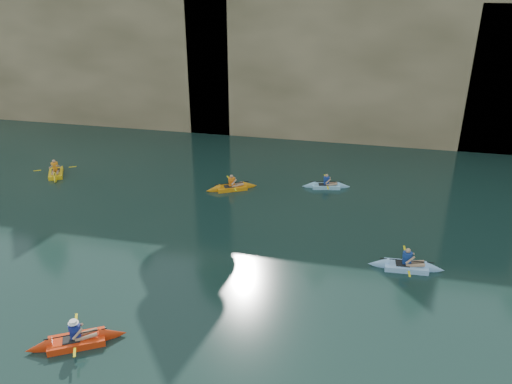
# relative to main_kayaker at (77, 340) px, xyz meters

# --- Properties ---
(ground) EXTENTS (160.00, 160.00, 0.00)m
(ground) POSITION_rel_main_kayaker_xyz_m (6.00, 1.33, -0.16)
(ground) COLOR black
(ground) RESTS_ON ground
(cliff) EXTENTS (70.00, 16.00, 12.00)m
(cliff) POSITION_rel_main_kayaker_xyz_m (6.00, 31.33, 5.84)
(cliff) COLOR tan
(cliff) RESTS_ON ground
(cliff_slab_west) EXTENTS (26.00, 2.40, 10.56)m
(cliff_slab_west) POSITION_rel_main_kayaker_xyz_m (-14.00, 23.93, 5.12)
(cliff_slab_west) COLOR tan
(cliff_slab_west) RESTS_ON ground
(cliff_slab_center) EXTENTS (24.00, 2.40, 11.40)m
(cliff_slab_center) POSITION_rel_main_kayaker_xyz_m (8.00, 23.93, 5.54)
(cliff_slab_center) COLOR tan
(cliff_slab_center) RESTS_ON ground
(sea_cave_west) EXTENTS (4.50, 1.00, 4.00)m
(sea_cave_west) POSITION_rel_main_kayaker_xyz_m (-12.00, 23.28, 1.84)
(sea_cave_west) COLOR black
(sea_cave_west) RESTS_ON ground
(sea_cave_center) EXTENTS (3.50, 1.00, 3.20)m
(sea_cave_center) POSITION_rel_main_kayaker_xyz_m (2.00, 23.28, 1.44)
(sea_cave_center) COLOR black
(sea_cave_center) RESTS_ON ground
(sea_cave_east) EXTENTS (5.00, 1.00, 4.50)m
(sea_cave_east) POSITION_rel_main_kayaker_xyz_m (16.00, 23.28, 2.09)
(sea_cave_east) COLOR black
(sea_cave_east) RESTS_ON ground
(main_kayaker) EXTENTS (3.17, 2.22, 1.19)m
(main_kayaker) POSITION_rel_main_kayaker_xyz_m (0.00, 0.00, 0.00)
(main_kayaker) COLOR red
(main_kayaker) RESTS_ON ground
(kayaker_orange) EXTENTS (2.90, 1.99, 1.11)m
(kayaker_orange) POSITION_rel_main_kayaker_xyz_m (1.73, 13.25, -0.02)
(kayaker_orange) COLOR orange
(kayaker_orange) RESTS_ON ground
(kayaker_ltblue_near) EXTENTS (3.11, 2.40, 1.22)m
(kayaker_ltblue_near) POSITION_rel_main_kayaker_xyz_m (10.87, 7.05, -0.01)
(kayaker_ltblue_near) COLOR #98CAFF
(kayaker_ltblue_near) RESTS_ON ground
(kayaker_yellow) EXTENTS (2.14, 2.95, 1.22)m
(kayaker_yellow) POSITION_rel_main_kayaker_xyz_m (-9.13, 13.02, -0.01)
(kayaker_yellow) COLOR yellow
(kayaker_yellow) RESTS_ON ground
(kayaker_ltblue_mid) EXTENTS (2.80, 2.06, 1.04)m
(kayaker_ltblue_mid) POSITION_rel_main_kayaker_xyz_m (6.87, 14.67, -0.03)
(kayaker_ltblue_mid) COLOR #8CC9EA
(kayaker_ltblue_mid) RESTS_ON ground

